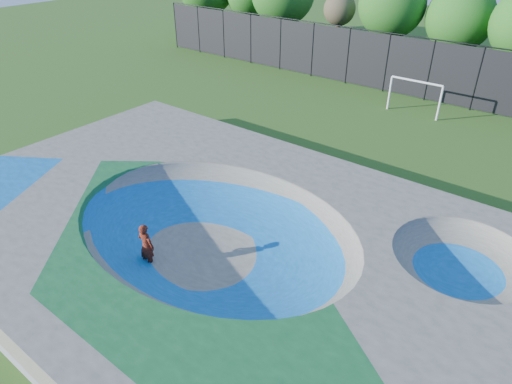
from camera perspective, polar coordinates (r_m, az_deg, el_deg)
ground at (r=16.96m, az=-5.15°, el=-7.79°), size 120.00×120.00×0.00m
skate_deck at (r=16.50m, az=-5.27°, el=-5.76°), size 22.00×14.00×1.50m
skater at (r=16.31m, az=-13.54°, el=-6.56°), size 0.67×0.47×1.76m
skateboard at (r=16.83m, az=-13.19°, el=-8.86°), size 0.79×0.27×0.05m
soccer_goal at (r=30.22m, az=19.28°, el=11.84°), size 3.30×0.12×2.18m
fence at (r=32.94m, az=20.91°, el=14.12°), size 48.09×0.09×4.04m
treeline at (r=36.35m, az=28.26°, el=18.73°), size 54.22×7.61×8.32m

